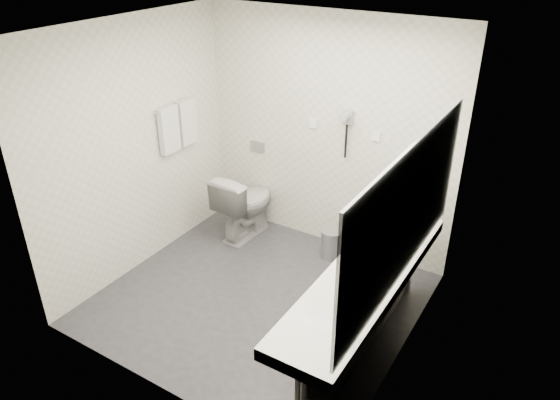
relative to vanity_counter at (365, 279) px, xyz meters
The scene contains 29 objects.
floor 1.39m from the vanity_counter, 169.92° to the left, with size 2.80×2.80×0.00m, color #2E2E33.
ceiling 2.05m from the vanity_counter, 169.92° to the left, with size 2.80×2.80×0.00m, color white.
wall_back 1.93m from the vanity_counter, 126.87° to the left, with size 2.80×2.80×0.00m, color silver.
wall_front 1.64m from the vanity_counter, 135.64° to the right, with size 2.80×2.80×0.00m, color silver.
wall_left 2.57m from the vanity_counter, behind, with size 2.60×2.60×0.00m, color silver.
wall_right 0.56m from the vanity_counter, 36.03° to the left, with size 2.60×2.60×0.00m, color silver.
vanity_counter is the anchor object (origin of this frame).
vanity_panel 0.43m from the vanity_counter, ahead, with size 0.03×2.15×0.75m, color gray.
vanity_post_far 1.12m from the vanity_counter, 86.97° to the left, with size 0.06×0.06×0.75m, color silver.
mirror 0.70m from the vanity_counter, ahead, with size 0.02×2.20×1.05m, color #B2BCC6.
basin_near 0.65m from the vanity_counter, 90.00° to the right, with size 0.40×0.31×0.05m, color white.
basin_far 0.65m from the vanity_counter, 90.00° to the left, with size 0.40×0.31×0.05m, color white.
faucet_near 0.69m from the vanity_counter, 73.30° to the right, with size 0.04×0.04×0.15m, color silver.
faucet_far 0.69m from the vanity_counter, 73.30° to the left, with size 0.04×0.04×0.15m, color silver.
soap_bottle_a 0.16m from the vanity_counter, 16.95° to the right, with size 0.04×0.04×0.10m, color silver.
glass_left 0.30m from the vanity_counter, 62.65° to the left, with size 0.06×0.06×0.12m, color silver.
glass_right 0.40m from the vanity_counter, 70.29° to the left, with size 0.06×0.06×0.12m, color silver.
toilet 2.26m from the vanity_counter, 149.56° to the left, with size 0.44×0.77×0.78m, color white.
flush_plate 2.48m from the vanity_counter, 143.06° to the left, with size 0.18×0.02×0.12m, color #B2B5BA.
pedal_bin 1.63m from the vanity_counter, 125.49° to the left, with size 0.22×0.22×0.31m, color #B2B5BA.
bin_lid 1.57m from the vanity_counter, 125.49° to the left, with size 0.22×0.22×0.01m, color #B2B5BA.
towel_rail 2.69m from the vanity_counter, 163.14° to the left, with size 0.02×0.02×0.62m, color silver.
towel_near 2.59m from the vanity_counter, 166.10° to the left, with size 0.07×0.24×0.48m, color silver.
towel_far 2.67m from the vanity_counter, 160.15° to the left, with size 0.07×0.24×0.48m, color silver.
dryer_cradle 1.85m from the vanity_counter, 120.76° to the left, with size 0.10×0.04×0.14m, color #98989D.
dryer_barrel 1.81m from the vanity_counter, 122.01° to the left, with size 0.08×0.08×0.14m, color #98989D.
dryer_cord 1.76m from the vanity_counter, 121.02° to the left, with size 0.02×0.02×0.35m, color black.
switch_plate_a 2.04m from the vanity_counter, 130.59° to the left, with size 0.09×0.02×0.09m, color white.
switch_plate_b 1.69m from the vanity_counter, 111.13° to the left, with size 0.09×0.02×0.09m, color white.
Camera 1 is at (2.28, -3.31, 3.20)m, focal length 33.68 mm.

